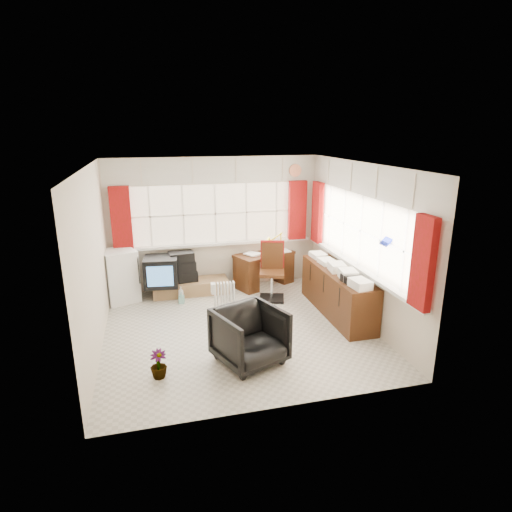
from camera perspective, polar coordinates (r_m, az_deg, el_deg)
The scene contains 20 objects.
ground at distance 6.72m, azimuth -2.37°, elevation -9.77°, with size 4.00×4.00×0.00m, color beige.
room_walls at distance 6.20m, azimuth -2.53°, elevation 2.74°, with size 4.00×4.00×4.00m.
window_back at distance 8.19m, azimuth -5.28°, elevation 2.13°, with size 3.70×0.12×3.60m.
window_right at distance 7.00m, azimuth 13.30°, elevation -0.80°, with size 0.12×3.70×3.60m.
curtains at distance 7.31m, azimuth 3.10°, elevation 4.51°, with size 3.83×3.83×1.15m.
overhead_cabinets at distance 7.26m, azimuth 3.49°, elevation 10.77°, with size 3.98×3.98×0.48m.
desk at distance 8.40m, azimuth 1.09°, elevation -1.54°, with size 1.28×0.98×0.69m.
desk_lamp at distance 8.15m, azimuth 3.34°, elevation 2.26°, with size 0.17×0.15×0.44m.
task_chair at distance 7.75m, azimuth 2.16°, elevation -1.66°, with size 0.55×0.57×1.05m.
office_chair at distance 5.70m, azimuth -0.84°, elevation -10.65°, with size 0.80×0.83×0.75m, color black.
radiator at distance 7.25m, azimuth -4.20°, elevation -5.88°, with size 0.36×0.15×0.53m.
credenza at distance 7.25m, azimuth 10.78°, elevation -4.62°, with size 0.50×2.00×0.85m.
file_tray at distance 6.60m, azimuth 12.90°, elevation -3.09°, with size 0.27×0.35×0.12m, color black.
tv_bench at distance 8.16m, azimuth -8.70°, elevation -4.09°, with size 1.40×0.50×0.25m, color #926F49.
crt_tv at distance 7.89m, azimuth -12.51°, elevation -2.03°, with size 0.64×0.61×0.53m.
hifi_stack at distance 8.05m, azimuth -9.86°, elevation -1.53°, with size 0.57×0.39×0.56m.
mini_fridge at distance 8.00m, azimuth -17.71°, elevation -2.54°, with size 0.71×0.71×0.94m.
spray_bottle_a at distance 7.86m, azimuth -9.98°, elevation -4.94°, with size 0.10×0.10×0.26m, color silver.
spray_bottle_b at distance 7.74m, azimuth -9.91°, elevation -5.52°, with size 0.09×0.10×0.21m, color #85C6BA.
flower_vase at distance 5.60m, azimuth -12.87°, elevation -13.90°, with size 0.21×0.21×0.37m, color black.
Camera 1 is at (-1.22, -5.90, 2.99)m, focal length 30.00 mm.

